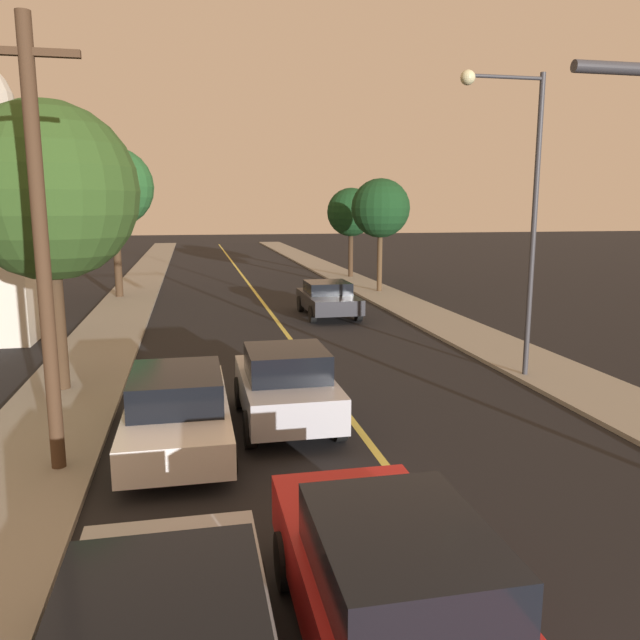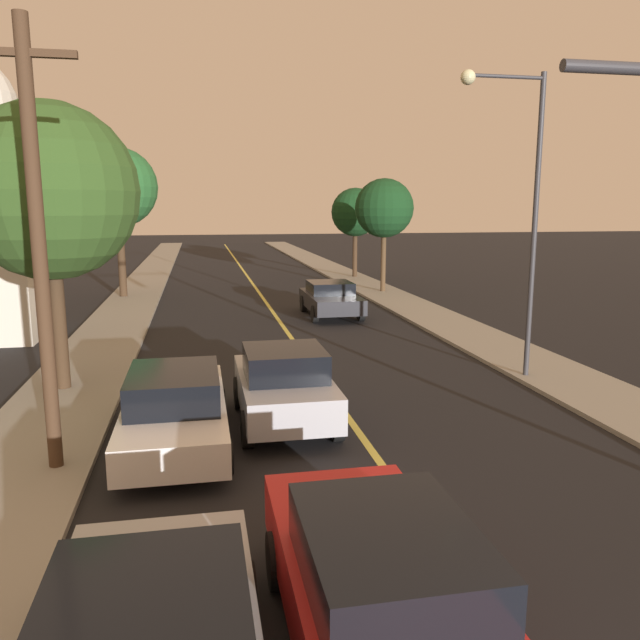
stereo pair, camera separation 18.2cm
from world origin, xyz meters
The scene contains 13 objects.
road_surface centered at (0.00, 36.00, 0.01)m, with size 10.09×80.00×0.01m.
sidewalk_left centered at (-6.30, 36.00, 0.06)m, with size 2.50×80.00×0.12m.
sidewalk_right centered at (6.30, 36.00, 0.06)m, with size 2.50×80.00×0.12m.
car_near_lane_front centered at (-1.41, 3.18, 0.82)m, with size 1.96×4.85×1.61m.
car_near_lane_second centered at (-1.41, 10.43, 0.85)m, with size 1.98×3.90×1.66m.
car_outer_lane_second centered at (-3.63, 9.61, 0.76)m, with size 2.01×4.98×1.52m.
car_far_oncoming centered at (2.27, 23.09, 0.76)m, with size 2.10×4.39×1.44m.
streetlamp_right centered at (4.89, 12.65, 5.04)m, with size 2.24×0.36×7.69m.
utility_pole_left centered at (-5.65, 8.76, 3.97)m, with size 1.60×0.24×7.38m.
tree_left_near centered at (-6.50, 13.75, 4.89)m, with size 4.18×4.18×6.87m.
tree_left_far centered at (-6.85, 30.06, 5.43)m, with size 3.84×3.84×7.26m.
tree_right_near centered at (6.44, 29.41, 4.43)m, with size 3.05×3.05×5.85m.
tree_right_far centered at (6.66, 36.38, 4.15)m, with size 3.02×3.02×5.56m.
Camera 1 is at (-3.26, -2.10, 4.57)m, focal length 35.00 mm.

